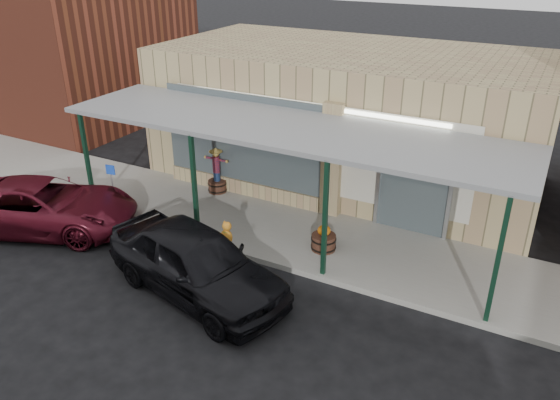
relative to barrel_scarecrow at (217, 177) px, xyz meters
The scene contains 10 objects.
ground 5.68m from the barrel_scarecrow, 58.24° to the right, with size 120.00×120.00×0.00m, color black.
sidewalk 3.25m from the barrel_scarecrow, 21.99° to the right, with size 40.00×3.20×0.15m, color gray.
storefront 4.72m from the barrel_scarecrow, 48.55° to the left, with size 12.00×6.25×4.20m.
awning 4.00m from the barrel_scarecrow, 22.63° to the right, with size 12.00×3.00×3.04m.
block_buildings_near 7.34m from the barrel_scarecrow, 41.48° to the left, with size 61.00×8.00×8.00m.
barrel_scarecrow is the anchor object (origin of this frame).
barrel_pumpkin 4.64m from the barrel_scarecrow, 20.73° to the right, with size 0.77×0.77×0.73m.
handicap_sign 3.12m from the barrel_scarecrow, 129.12° to the right, with size 0.28×0.07×1.38m.
parked_sedan 5.13m from the barrel_scarecrow, 61.02° to the right, with size 4.99×2.93×1.60m.
car_maroon 5.00m from the barrel_scarecrow, 126.92° to the right, with size 2.32×5.02×1.40m, color #56111F.
Camera 1 is at (6.01, -7.89, 7.34)m, focal length 35.00 mm.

